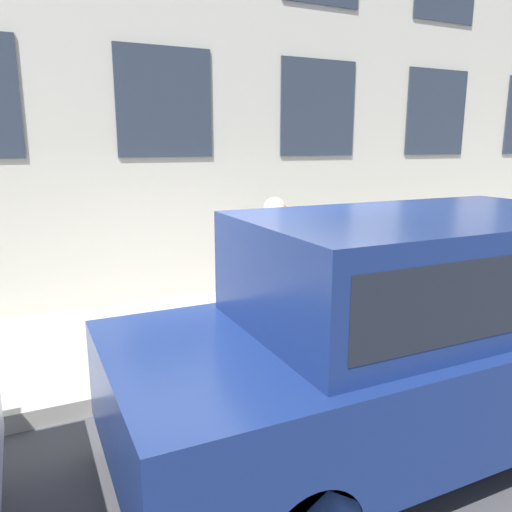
{
  "coord_description": "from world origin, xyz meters",
  "views": [
    {
      "loc": [
        -4.42,
        1.95,
        2.45
      ],
      "look_at": [
        0.57,
        -0.4,
        1.23
      ],
      "focal_mm": 35.0,
      "sensor_mm": 36.0,
      "label": 1
    }
  ],
  "objects": [
    {
      "name": "ground_plane",
      "position": [
        0.0,
        0.0,
        0.0
      ],
      "size": [
        80.0,
        80.0,
        0.0
      ],
      "primitive_type": "plane",
      "color": "#47474C"
    },
    {
      "name": "sidewalk",
      "position": [
        1.37,
        0.0,
        0.09
      ],
      "size": [
        2.75,
        60.0,
        0.18
      ],
      "color": "#B2ADA3",
      "rests_on": "ground_plane"
    },
    {
      "name": "building_facade",
      "position": [
        2.89,
        -0.0,
        4.16
      ],
      "size": [
        0.33,
        40.0,
        8.32
      ],
      "color": "beige",
      "rests_on": "ground_plane"
    },
    {
      "name": "fire_hydrant",
      "position": [
        0.39,
        -0.07,
        0.54
      ],
      "size": [
        0.36,
        0.47,
        0.72
      ],
      "color": "red",
      "rests_on": "sidewalk"
    },
    {
      "name": "person",
      "position": [
        0.75,
        -0.73,
        1.19
      ],
      "size": [
        0.41,
        0.27,
        1.68
      ],
      "rotation": [
        0.0,
        0.0,
        -2.69
      ],
      "color": "#726651",
      "rests_on": "sidewalk"
    },
    {
      "name": "parked_truck_navy_near",
      "position": [
        -1.49,
        -0.91,
        1.08
      ],
      "size": [
        1.96,
        4.87,
        1.93
      ],
      "color": "black",
      "rests_on": "ground_plane"
    }
  ]
}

